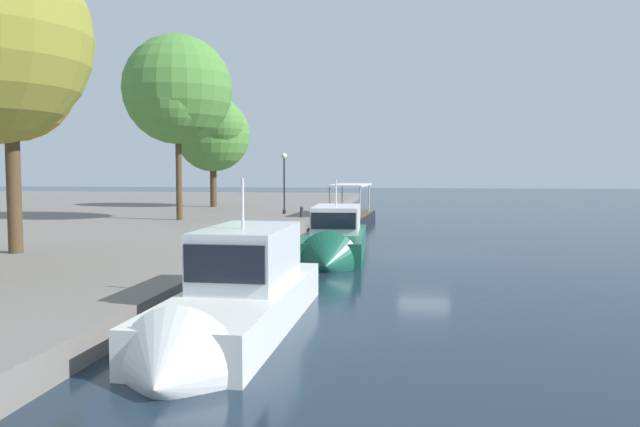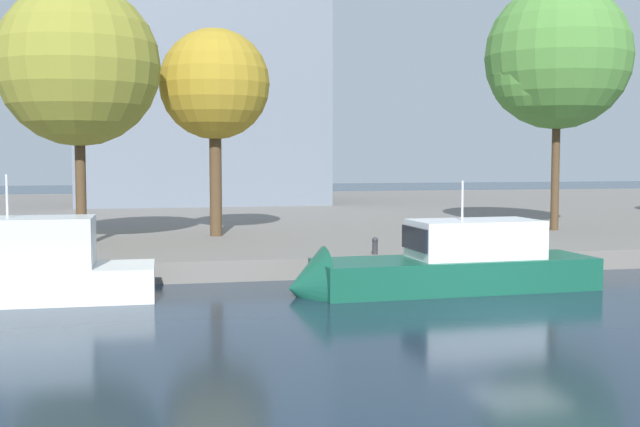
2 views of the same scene
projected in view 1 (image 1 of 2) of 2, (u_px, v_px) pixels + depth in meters
name	position (u px, v px, depth m)	size (l,w,h in m)	color
ground_plane	(424.00, 255.00, 30.84)	(220.00, 220.00, 0.00)	#192838
motor_yacht_0	(236.00, 306.00, 16.27)	(10.36, 2.85, 4.98)	silver
motor_yacht_1	(335.00, 244.00, 30.55)	(10.67, 3.23, 4.75)	#14513D
tour_boat_2	(348.00, 222.00, 46.41)	(11.81, 3.25, 4.15)	black
mooring_bollard_0	(248.00, 234.00, 29.98)	(0.24, 0.24, 0.66)	#2D2D33
mooring_bollard_1	(302.00, 211.00, 44.96)	(0.26, 0.26, 0.79)	#2D2D33
mooring_bollard_2	(257.00, 230.00, 32.16)	(0.25, 0.25, 0.66)	#2D2D33
lamp_post	(284.00, 175.00, 48.27)	(0.43, 0.43, 4.66)	black
tree_0	(179.00, 93.00, 41.91)	(7.28, 7.28, 12.38)	#4C3823
tree_2	(213.00, 134.00, 56.85)	(6.92, 6.70, 9.91)	#4C3823
tree_3	(7.00, 76.00, 25.52)	(5.14, 5.19, 9.68)	#4C3823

